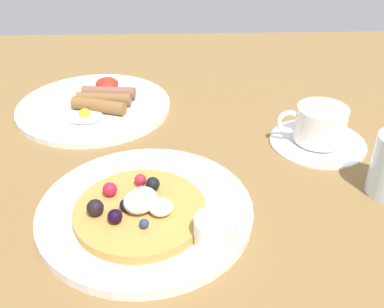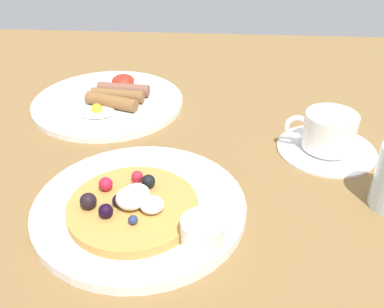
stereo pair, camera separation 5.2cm
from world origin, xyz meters
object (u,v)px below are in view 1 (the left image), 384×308
at_px(coffee_cup, 320,123).
at_px(coffee_saucer, 318,141).
at_px(syrup_ramekin, 216,230).
at_px(breakfast_plate, 94,107).
at_px(pancake_plate, 146,210).

bearing_deg(coffee_cup, coffee_saucer, -4.29).
bearing_deg(syrup_ramekin, coffee_cup, 51.82).
bearing_deg(breakfast_plate, coffee_saucer, -19.37).
relative_size(pancake_plate, syrup_ramekin, 5.39).
distance_m(pancake_plate, syrup_ramekin, 0.11).
height_order(pancake_plate, breakfast_plate, pancake_plate).
relative_size(syrup_ramekin, coffee_saucer, 0.33).
xyz_separation_m(syrup_ramekin, coffee_saucer, (0.18, 0.23, -0.03)).
relative_size(syrup_ramekin, breakfast_plate, 0.18).
relative_size(breakfast_plate, coffee_cup, 2.54).
distance_m(pancake_plate, coffee_cup, 0.31).
height_order(breakfast_plate, coffee_saucer, breakfast_plate).
distance_m(coffee_saucer, coffee_cup, 0.03).
bearing_deg(pancake_plate, coffee_saucer, 31.70).
bearing_deg(coffee_cup, pancake_plate, -148.12).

